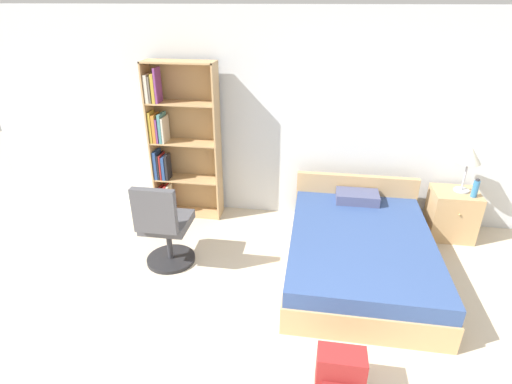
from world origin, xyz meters
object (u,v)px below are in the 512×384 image
Objects in this scene: nightstand at (452,214)px; office_chair at (164,228)px; bed at (359,249)px; water_bottle at (475,188)px; backpack_red at (340,374)px; bookshelf at (177,144)px; table_lamp at (470,157)px.

office_chair is at bearing -160.37° from nightstand.
bed is 1.57m from water_bottle.
office_chair is 3.52m from water_bottle.
bed is 1.44m from nightstand.
water_bottle is 2.85m from backpack_red.
office_chair is (0.24, -1.21, -0.50)m from bookshelf.
bookshelf is 3.64× the size of table_lamp.
bookshelf is 8.94× the size of water_bottle.
table_lamp is (1.21, 0.89, 0.80)m from bed.
water_bottle is at bearing 29.75° from bed.
nightstand is at bearing 60.34° from backpack_red.
office_chair is at bearing -160.20° from table_lamp.
backpack_red is at bearing -50.75° from bookshelf.
bed is at bearing -21.87° from bookshelf.
backpack_red is at bearing -119.66° from nightstand.
bookshelf is at bearing 179.41° from table_lamp.
office_chair is 3.41m from nightstand.
table_lamp is 3.00m from backpack_red.
bed is 1.70m from table_lamp.
bookshelf reaches higher than water_bottle.
nightstand is 2.67× the size of water_bottle.
water_bottle reaches higher than nightstand.
office_chair is at bearing -162.90° from water_bottle.
nightstand is at bearing 19.63° from office_chair.
nightstand reaches higher than backpack_red.
bed is 5.59× the size of backpack_red.
table_lamp is 1.49× the size of backpack_red.
office_chair is 2.74× the size of backpack_red.
backpack_red is (-0.24, -1.59, -0.06)m from bed.
bookshelf reaches higher than office_chair.
table_lamp reaches higher than office_chair.
table_lamp is at bearing 36.25° from bed.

